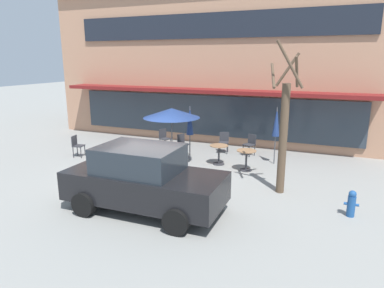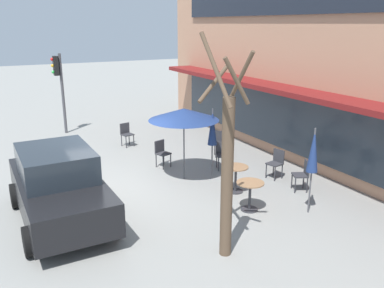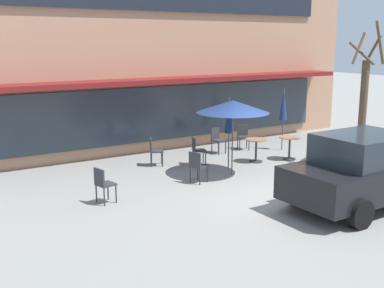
# 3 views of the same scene
# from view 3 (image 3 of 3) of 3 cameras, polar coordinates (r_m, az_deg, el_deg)

# --- Properties ---
(ground_plane) EXTENTS (80.00, 80.00, 0.00)m
(ground_plane) POSITION_cam_3_polar(r_m,az_deg,el_deg) (12.78, 10.29, -5.68)
(ground_plane) COLOR gray
(building_facade) EXTENTS (17.13, 9.10, 7.50)m
(building_facade) POSITION_cam_3_polar(r_m,az_deg,el_deg) (20.62, -8.65, 11.68)
(building_facade) COLOR tan
(building_facade) RESTS_ON ground
(cafe_table_near_wall) EXTENTS (0.70, 0.70, 0.76)m
(cafe_table_near_wall) POSITION_cam_3_polar(r_m,az_deg,el_deg) (16.22, 11.49, -0.03)
(cafe_table_near_wall) COLOR #333338
(cafe_table_near_wall) RESTS_ON ground
(cafe_table_streetside) EXTENTS (0.70, 0.70, 0.76)m
(cafe_table_streetside) POSITION_cam_3_polar(r_m,az_deg,el_deg) (15.72, 7.61, -0.29)
(cafe_table_streetside) COLOR #333338
(cafe_table_streetside) RESTS_ON ground
(patio_umbrella_green_folded) EXTENTS (2.10, 2.10, 2.20)m
(patio_umbrella_green_folded) POSITION_cam_3_polar(r_m,az_deg,el_deg) (13.84, 4.88, 4.44)
(patio_umbrella_green_folded) COLOR #4C4C51
(patio_umbrella_green_folded) RESTS_ON ground
(patio_umbrella_cream_folded) EXTENTS (0.28, 0.28, 2.20)m
(patio_umbrella_cream_folded) POSITION_cam_3_polar(r_m,az_deg,el_deg) (17.47, 10.79, 4.56)
(patio_umbrella_cream_folded) COLOR #4C4C51
(patio_umbrella_cream_folded) RESTS_ON ground
(patio_umbrella_corner_open) EXTENTS (0.28, 0.28, 2.20)m
(patio_umbrella_corner_open) POSITION_cam_3_polar(r_m,az_deg,el_deg) (14.73, 4.43, 3.36)
(patio_umbrella_corner_open) COLOR #4C4C51
(patio_umbrella_corner_open) RESTS_ON ground
(cafe_chair_0) EXTENTS (0.47, 0.47, 0.89)m
(cafe_chair_0) POSITION_cam_3_polar(r_m,az_deg,el_deg) (16.84, 3.01, 0.67)
(cafe_chair_0) COLOR #333338
(cafe_chair_0) RESTS_ON ground
(cafe_chair_1) EXTENTS (0.47, 0.47, 0.89)m
(cafe_chair_1) POSITION_cam_3_polar(r_m,az_deg,el_deg) (11.79, -10.49, -4.53)
(cafe_chair_1) COLOR #333338
(cafe_chair_1) RESTS_ON ground
(cafe_chair_2) EXTENTS (0.52, 0.52, 0.89)m
(cafe_chair_2) POSITION_cam_3_polar(r_m,az_deg,el_deg) (15.21, 0.58, -0.56)
(cafe_chair_2) COLOR #333338
(cafe_chair_2) RESTS_ON ground
(cafe_chair_3) EXTENTS (0.53, 0.53, 0.89)m
(cafe_chair_3) POSITION_cam_3_polar(r_m,az_deg,el_deg) (15.15, -4.51, -0.64)
(cafe_chair_3) COLOR #333338
(cafe_chair_3) RESTS_ON ground
(cafe_chair_4) EXTENTS (0.51, 0.51, 0.89)m
(cafe_chair_4) POSITION_cam_3_polar(r_m,az_deg,el_deg) (13.26, 0.61, -2.46)
(cafe_chair_4) COLOR #333338
(cafe_chair_4) RESTS_ON ground
(cafe_chair_5) EXTENTS (0.53, 0.53, 0.89)m
(cafe_chair_5) POSITION_cam_3_polar(r_m,az_deg,el_deg) (17.53, 6.07, 1.08)
(cafe_chair_5) COLOR #333338
(cafe_chair_5) RESTS_ON ground
(parked_sedan) EXTENTS (4.22, 2.05, 1.76)m
(parked_sedan) POSITION_cam_3_polar(r_m,az_deg,el_deg) (12.06, 19.88, -2.93)
(parked_sedan) COLOR black
(parked_sedan) RESTS_ON ground
(street_tree) EXTENTS (1.03, 0.89, 4.46)m
(street_tree) POSITION_cam_3_polar(r_m,az_deg,el_deg) (15.96, 19.65, 4.39)
(street_tree) COLOR brown
(street_tree) RESTS_ON ground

